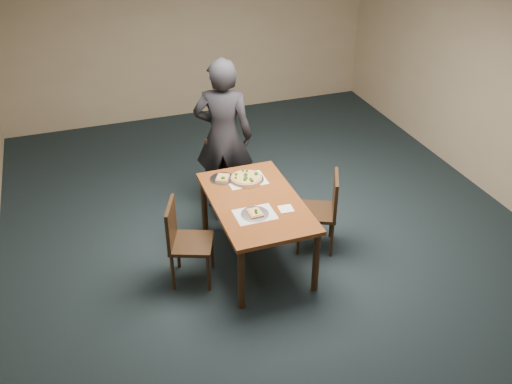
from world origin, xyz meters
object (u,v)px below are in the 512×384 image
object	(u,v)px
dining_table	(256,208)
slice_plate_near	(255,213)
chair_far	(226,170)
pizza_pan	(247,178)
chair_right	(324,207)
diner	(223,136)
chair_left	(183,238)
slice_plate_far	(223,178)

from	to	relation	value
dining_table	slice_plate_near	world-z (taller)	slice_plate_near
chair_far	slice_plate_near	size ratio (longest dim) A/B	3.25
pizza_pan	chair_right	bearing A→B (deg)	-32.01
chair_right	diner	distance (m)	1.49
chair_right	slice_plate_near	world-z (taller)	chair_right
chair_right	pizza_pan	bearing A→B (deg)	-97.04
chair_far	dining_table	bearing A→B (deg)	-88.50
diner	slice_plate_near	distance (m)	1.42
chair_right	chair_far	bearing A→B (deg)	-121.15
chair_right	dining_table	bearing A→B (deg)	-67.52
chair_far	slice_plate_near	world-z (taller)	chair_far
chair_right	pizza_pan	world-z (taller)	chair_right
dining_table	chair_left	bearing A→B (deg)	-174.26
chair_right	slice_plate_far	xyz separation A→B (m)	(-0.98, 0.56, 0.25)
dining_table	pizza_pan	xyz separation A→B (m)	(0.04, 0.43, 0.12)
dining_table	diner	size ratio (longest dim) A/B	0.79
slice_plate_far	chair_left	bearing A→B (deg)	-134.58
pizza_pan	slice_plate_near	world-z (taller)	pizza_pan
chair_far	chair_right	xyz separation A→B (m)	(0.77, -1.15, 0.00)
diner	slice_plate_far	xyz separation A→B (m)	(-0.20, -0.63, -0.19)
chair_right	slice_plate_far	distance (m)	1.15
diner	pizza_pan	world-z (taller)	diner
chair_right	diner	xyz separation A→B (m)	(-0.78, 1.19, 0.44)
diner	slice_plate_near	size ratio (longest dim) A/B	6.81
slice_plate_near	slice_plate_far	xyz separation A→B (m)	(-0.10, 0.77, -0.00)
pizza_pan	slice_plate_far	size ratio (longest dim) A/B	1.36
chair_far	chair_right	bearing A→B (deg)	-54.51
diner	pizza_pan	bearing A→B (deg)	116.78
chair_left	slice_plate_far	xyz separation A→B (m)	(0.60, 0.61, 0.25)
chair_left	diner	xyz separation A→B (m)	(0.80, 1.24, 0.44)
chair_far	slice_plate_far	distance (m)	0.67
chair_far	pizza_pan	xyz separation A→B (m)	(0.04, -0.69, 0.26)
slice_plate_near	chair_far	bearing A→B (deg)	85.81
dining_table	chair_left	world-z (taller)	chair_left
dining_table	slice_plate_far	xyz separation A→B (m)	(-0.20, 0.53, 0.10)
slice_plate_far	dining_table	bearing A→B (deg)	-69.01
chair_far	slice_plate_near	distance (m)	1.39
dining_table	chair_right	bearing A→B (deg)	-2.49
chair_far	chair_left	world-z (taller)	same
slice_plate_far	slice_plate_near	bearing A→B (deg)	-82.28
chair_left	diner	world-z (taller)	diner
chair_right	slice_plate_near	size ratio (longest dim) A/B	3.25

